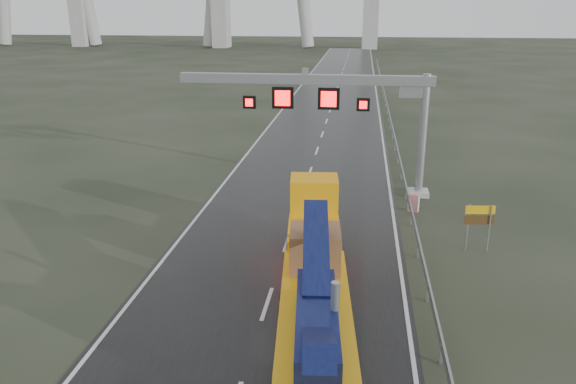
# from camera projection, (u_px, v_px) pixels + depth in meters

# --- Properties ---
(ground) EXTENTS (400.00, 400.00, 0.00)m
(ground) POSITION_uv_depth(u_px,v_px,m) (246.00, 368.00, 17.67)
(ground) COLOR #262C1E
(ground) RESTS_ON ground
(road) EXTENTS (11.00, 200.00, 0.02)m
(road) POSITION_uv_depth(u_px,v_px,m) (327.00, 121.00, 55.31)
(road) COLOR black
(road) RESTS_ON ground
(guardrail) EXTENTS (0.20, 140.00, 1.40)m
(guardrail) POSITION_uv_depth(u_px,v_px,m) (395.00, 139.00, 44.94)
(guardrail) COLOR gray
(guardrail) RESTS_ON ground
(sign_gantry) EXTENTS (14.90, 1.20, 7.42)m
(sign_gantry) POSITION_uv_depth(u_px,v_px,m) (341.00, 100.00, 32.57)
(sign_gantry) COLOR silver
(sign_gantry) RESTS_ON ground
(heavy_haul_truck) EXTENTS (3.95, 16.94, 3.94)m
(heavy_haul_truck) POSITION_uv_depth(u_px,v_px,m) (315.00, 269.00, 20.90)
(heavy_haul_truck) COLOR #FF9D0E
(heavy_haul_truck) RESTS_ON ground
(exit_sign_pair) EXTENTS (1.34, 0.22, 2.30)m
(exit_sign_pair) POSITION_uv_depth(u_px,v_px,m) (479.00, 219.00, 25.50)
(exit_sign_pair) COLOR gray
(exit_sign_pair) RESTS_ON ground
(striped_barrier) EXTENTS (0.65, 0.49, 0.97)m
(striped_barrier) POSITION_uv_depth(u_px,v_px,m) (414.00, 203.00, 31.00)
(striped_barrier) COLOR red
(striped_barrier) RESTS_ON ground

